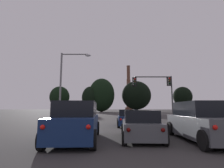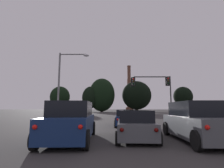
# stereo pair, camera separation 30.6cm
# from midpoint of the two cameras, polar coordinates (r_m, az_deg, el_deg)

# --- Properties ---
(hatchback_center_lane_second) EXTENTS (2.08, 4.17, 1.44)m
(hatchback_center_lane_second) POSITION_cam_midpoint_polar(r_m,az_deg,el_deg) (9.14, 8.56, -13.32)
(hatchback_center_lane_second) COLOR #4C4F54
(hatchback_center_lane_second) RESTS_ON ground_plane
(suv_right_lane_second) EXTENTS (2.18, 4.93, 1.86)m
(suv_right_lane_second) POSITION_cam_midpoint_polar(r_m,az_deg,el_deg) (9.47, 26.91, -10.96)
(suv_right_lane_second) COLOR #4C4F54
(suv_right_lane_second) RESTS_ON ground_plane
(hatchback_center_lane_front) EXTENTS (1.97, 4.13, 1.44)m
(hatchback_center_lane_front) POSITION_cam_midpoint_polar(r_m,az_deg,el_deg) (15.76, 4.91, -11.10)
(hatchback_center_lane_front) COLOR navy
(hatchback_center_lane_front) RESTS_ON ground_plane
(suv_left_lane_second) EXTENTS (2.31, 4.98, 1.86)m
(suv_left_lane_second) POSITION_cam_midpoint_polar(r_m,az_deg,el_deg) (8.83, -12.19, -11.91)
(suv_left_lane_second) COLOR navy
(suv_left_lane_second) RESTS_ON ground_plane
(traffic_light_overhead_right) EXTENTS (5.39, 0.50, 5.83)m
(traffic_light_overhead_right) POSITION_cam_midpoint_polar(r_m,az_deg,el_deg) (24.00, 14.89, -0.71)
(traffic_light_overhead_right) COLOR #2D2D30
(traffic_light_overhead_right) RESTS_ON ground_plane
(street_lamp) EXTENTS (3.34, 0.36, 7.65)m
(street_lamp) POSITION_cam_midpoint_polar(r_m,az_deg,el_deg) (19.73, -14.92, 1.77)
(street_lamp) COLOR slate
(street_lamp) RESTS_ON ground_plane
(smokestack) EXTENTS (6.92, 6.92, 41.77)m
(smokestack) POSITION_cam_midpoint_polar(r_m,az_deg,el_deg) (163.38, 5.71, -2.72)
(smokestack) COLOR #523427
(smokestack) RESTS_ON ground_plane
(treeline_center_right) EXTENTS (9.14, 8.23, 11.82)m
(treeline_center_right) POSITION_cam_midpoint_polar(r_m,az_deg,el_deg) (85.43, -16.55, -4.06)
(treeline_center_right) COLOR black
(treeline_center_right) RESTS_ON ground_plane
(treeline_right_mid) EXTENTS (13.39, 12.05, 14.08)m
(treeline_right_mid) POSITION_cam_midpoint_polar(r_m,az_deg,el_deg) (81.19, 8.15, -3.67)
(treeline_right_mid) COLOR black
(treeline_right_mid) RESTS_ON ground_plane
(treeline_far_right) EXTENTS (11.76, 10.58, 15.16)m
(treeline_far_right) POSITION_cam_midpoint_polar(r_m,az_deg,el_deg) (79.62, -3.23, -3.56)
(treeline_far_right) COLOR black
(treeline_far_right) RESTS_ON ground_plane
(treeline_left_mid) EXTENTS (7.42, 6.68, 11.23)m
(treeline_left_mid) POSITION_cam_midpoint_polar(r_m,az_deg,el_deg) (78.04, -6.92, -4.38)
(treeline_left_mid) COLOR black
(treeline_left_mid) RESTS_ON ground_plane
(treeline_far_left) EXTENTS (9.42, 8.48, 12.38)m
(treeline_far_left) POSITION_cam_midpoint_polar(r_m,az_deg,el_deg) (94.67, 22.27, -3.80)
(treeline_far_left) COLOR black
(treeline_far_left) RESTS_ON ground_plane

